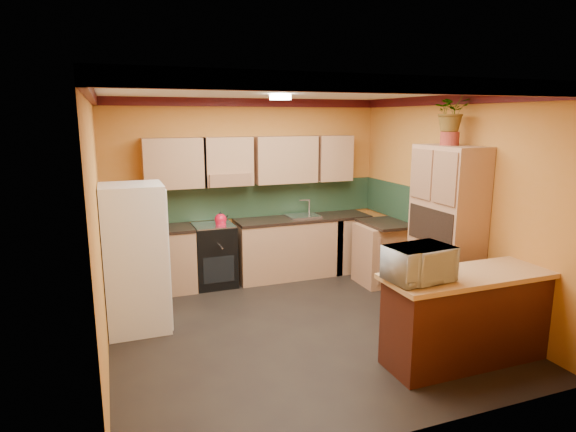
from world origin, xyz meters
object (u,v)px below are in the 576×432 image
object	(u,v)px
stove	(214,255)
pantry	(446,232)
base_cabinets_back	(255,252)
fridge	(135,258)
microwave	(419,263)
breakfast_bar	(472,319)

from	to	relation	value
stove	pantry	bearing A→B (deg)	-39.69
base_cabinets_back	stove	world-z (taller)	stove
base_cabinets_back	pantry	world-z (taller)	pantry
fridge	pantry	world-z (taller)	pantry
microwave	pantry	bearing A→B (deg)	37.23
base_cabinets_back	breakfast_bar	bearing A→B (deg)	-66.98
fridge	breakfast_bar	distance (m)	3.70
fridge	pantry	bearing A→B (deg)	-13.81
base_cabinets_back	fridge	bearing A→B (deg)	-146.94
pantry	fridge	bearing A→B (deg)	166.19
pantry	microwave	distance (m)	1.60
base_cabinets_back	fridge	world-z (taller)	fridge
fridge	breakfast_bar	world-z (taller)	fridge
base_cabinets_back	microwave	distance (m)	3.26
stove	fridge	xyz separation A→B (m)	(-1.15, -1.15, 0.39)
stove	breakfast_bar	distance (m)	3.68
stove	microwave	size ratio (longest dim) A/B	1.53
stove	microwave	distance (m)	3.44
base_cabinets_back	fridge	xyz separation A→B (m)	(-1.77, -1.15, 0.41)
stove	breakfast_bar	size ratio (longest dim) A/B	0.51
stove	fridge	size ratio (longest dim) A/B	0.54
stove	microwave	xyz separation A→B (m)	(1.28, -3.12, 0.64)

